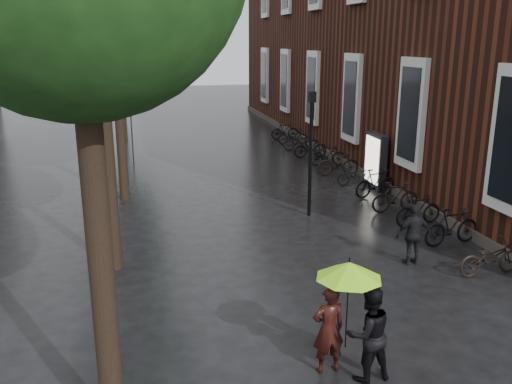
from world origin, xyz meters
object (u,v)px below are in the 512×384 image
object	(u,v)px
person_burgundy	(328,329)
parked_bicycles	(347,168)
ad_lightbox	(375,161)
lamp_post	(311,142)
person_black	(368,334)
pedestrian_walking	(414,234)

from	to	relation	value
person_burgundy	parked_bicycles	bearing A→B (deg)	-118.05
ad_lightbox	lamp_post	size ratio (longest dim) A/B	0.53
person_black	pedestrian_walking	xyz separation A→B (m)	(3.05, 4.11, -0.04)
person_burgundy	person_black	world-z (taller)	person_black
parked_bicycles	person_black	bearing A→B (deg)	-110.78
pedestrian_walking	ad_lightbox	distance (m)	7.13
person_burgundy	lamp_post	xyz separation A→B (m)	(2.33, 7.99, 1.57)
person_black	parked_bicycles	distance (m)	13.09
pedestrian_walking	lamp_post	bearing A→B (deg)	-72.31
person_burgundy	ad_lightbox	distance (m)	12.04
person_black	ad_lightbox	bearing A→B (deg)	-121.10
ad_lightbox	person_black	bearing A→B (deg)	-114.04
parked_bicycles	lamp_post	xyz separation A→B (m)	(-2.86, -3.92, 1.87)
person_burgundy	ad_lightbox	xyz separation A→B (m)	(5.74, 10.58, 0.26)
lamp_post	person_black	bearing A→B (deg)	-102.08
parked_bicycles	pedestrian_walking	bearing A→B (deg)	-101.08
parked_bicycles	lamp_post	bearing A→B (deg)	-126.18
person_black	parked_bicycles	xyz separation A→B (m)	(4.64, 12.24, -0.34)
person_black	parked_bicycles	world-z (taller)	person_black
person_black	pedestrian_walking	world-z (taller)	person_black
person_black	person_burgundy	bearing A→B (deg)	-36.99
person_burgundy	parked_bicycles	size ratio (longest dim) A/B	0.08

